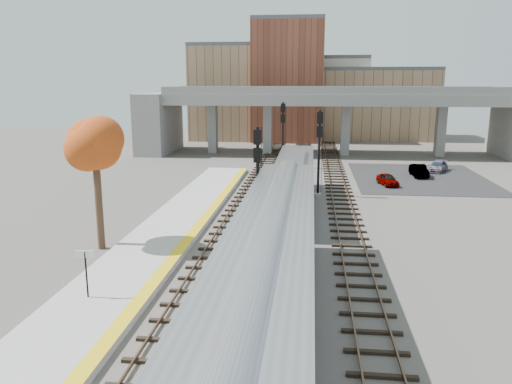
% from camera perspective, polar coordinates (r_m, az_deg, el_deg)
% --- Properties ---
extents(ground, '(160.00, 160.00, 0.00)m').
position_cam_1_polar(ground, '(28.45, 1.26, -8.40)').
color(ground, '#47423D').
rests_on(ground, ground).
extents(platform, '(4.50, 60.00, 0.35)m').
position_cam_1_polar(platform, '(29.87, -12.84, -7.33)').
color(platform, '#9E9E99').
rests_on(platform, ground).
extents(yellow_strip, '(0.70, 60.00, 0.01)m').
position_cam_1_polar(yellow_strip, '(29.26, -9.31, -7.23)').
color(yellow_strip, yellow).
rests_on(yellow_strip, platform).
extents(tracks, '(10.70, 95.00, 0.25)m').
position_cam_1_polar(tracks, '(40.28, 4.19, -2.02)').
color(tracks, black).
rests_on(tracks, ground).
extents(overpass, '(54.00, 12.00, 9.50)m').
position_cam_1_polar(overpass, '(71.65, 8.56, 8.88)').
color(overpass, slate).
rests_on(overpass, ground).
extents(buildings_far, '(43.00, 21.00, 20.60)m').
position_cam_1_polar(buildings_far, '(93.08, 5.84, 11.03)').
color(buildings_far, '#A07D5C').
rests_on(buildings_far, ground).
extents(parking_lot, '(14.00, 18.00, 0.04)m').
position_cam_1_polar(parking_lot, '(56.62, 18.18, 1.56)').
color(parking_lot, black).
rests_on(parking_lot, ground).
extents(locomotive, '(3.02, 19.05, 4.10)m').
position_cam_1_polar(locomotive, '(40.81, 4.39, 1.34)').
color(locomotive, '#A8AAB2').
rests_on(locomotive, ground).
extents(coach, '(3.03, 25.00, 5.00)m').
position_cam_1_polar(coach, '(18.95, 1.85, -10.32)').
color(coach, '#A8AAB2').
rests_on(coach, ground).
extents(signal_mast_near, '(0.60, 0.64, 7.34)m').
position_cam_1_polar(signal_mast_near, '(32.43, 0.17, 1.02)').
color(signal_mast_near, '#9E9E99').
rests_on(signal_mast_near, ground).
extents(signal_mast_mid, '(0.60, 0.64, 7.73)m').
position_cam_1_polar(signal_mast_mid, '(44.79, 7.20, 4.45)').
color(signal_mast_mid, '#9E9E99').
rests_on(signal_mast_mid, ground).
extents(signal_mast_far, '(0.60, 0.64, 7.82)m').
position_cam_1_polar(signal_mast_far, '(59.53, 3.07, 6.56)').
color(signal_mast_far, '#9E9E99').
rests_on(signal_mast_far, ground).
extents(station_sign, '(0.89, 0.23, 2.27)m').
position_cam_1_polar(station_sign, '(24.37, -18.90, -7.79)').
color(station_sign, black).
rests_on(station_sign, platform).
extents(tree, '(3.60, 3.60, 8.13)m').
position_cam_1_polar(tree, '(31.32, -17.89, 4.34)').
color(tree, '#382619').
rests_on(tree, ground).
extents(car_a, '(2.14, 3.64, 1.16)m').
position_cam_1_polar(car_a, '(51.38, 14.81, 1.39)').
color(car_a, '#99999E').
rests_on(car_a, parking_lot).
extents(car_b, '(1.53, 4.03, 1.31)m').
position_cam_1_polar(car_b, '(56.98, 18.12, 2.32)').
color(car_b, '#99999E').
rests_on(car_b, parking_lot).
extents(car_c, '(3.33, 4.34, 1.17)m').
position_cam_1_polar(car_c, '(61.01, 20.04, 2.75)').
color(car_c, '#99999E').
rests_on(car_c, parking_lot).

